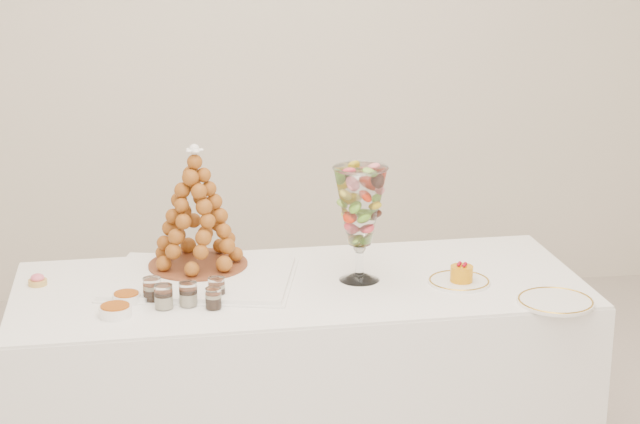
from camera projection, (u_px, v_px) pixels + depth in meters
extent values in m
cube|color=silver|center=(256.00, 7.00, 4.94)|extent=(4.50, 0.04, 2.80)
cube|color=silver|center=(473.00, 369.00, 1.13)|extent=(4.50, 0.04, 2.80)
cube|color=white|center=(301.00, 383.00, 3.53)|extent=(1.86, 0.83, 0.68)
cube|color=white|center=(300.00, 285.00, 3.43)|extent=(1.85, 0.83, 0.01)
cube|color=white|center=(201.00, 278.00, 3.45)|extent=(0.64, 0.53, 0.02)
cylinder|color=white|center=(359.00, 276.00, 3.46)|extent=(0.13, 0.13, 0.02)
cylinder|color=white|center=(359.00, 260.00, 3.44)|extent=(0.03, 0.03, 0.09)
sphere|color=white|center=(360.00, 247.00, 3.43)|extent=(0.04, 0.04, 0.04)
cylinder|color=white|center=(459.00, 282.00, 3.43)|extent=(0.20, 0.20, 0.01)
cylinder|color=white|center=(555.00, 302.00, 3.26)|extent=(0.24, 0.24, 0.01)
cylinder|color=tan|center=(38.00, 282.00, 3.41)|extent=(0.06, 0.06, 0.02)
ellipsoid|color=#E45D77|center=(37.00, 278.00, 3.41)|extent=(0.04, 0.04, 0.03)
cylinder|color=white|center=(152.00, 290.00, 3.26)|extent=(0.06, 0.06, 0.08)
cylinder|color=white|center=(188.00, 294.00, 3.23)|extent=(0.06, 0.06, 0.07)
cylinder|color=white|center=(217.00, 289.00, 3.28)|extent=(0.07, 0.07, 0.07)
cylinder|color=white|center=(164.00, 297.00, 3.21)|extent=(0.07, 0.07, 0.07)
cylinder|color=white|center=(213.00, 298.00, 3.21)|extent=(0.06, 0.06, 0.07)
cylinder|color=white|center=(127.00, 298.00, 3.27)|extent=(0.09, 0.09, 0.03)
cylinder|color=white|center=(115.00, 311.00, 3.16)|extent=(0.10, 0.10, 0.03)
cylinder|color=brown|center=(198.00, 264.00, 3.54)|extent=(0.33, 0.33, 0.01)
cone|color=#8F4A16|center=(196.00, 206.00, 3.48)|extent=(0.33, 0.33, 0.39)
sphere|color=white|center=(194.00, 151.00, 3.43)|extent=(0.04, 0.04, 0.04)
cylinder|color=orange|center=(462.00, 274.00, 3.41)|extent=(0.07, 0.07, 0.05)
sphere|color=maroon|center=(465.00, 264.00, 3.41)|extent=(0.01, 0.01, 0.01)
sphere|color=maroon|center=(460.00, 263.00, 3.42)|extent=(0.01, 0.01, 0.01)
sphere|color=maroon|center=(459.00, 265.00, 3.40)|extent=(0.01, 0.01, 0.01)
sphere|color=maroon|center=(464.00, 265.00, 3.39)|extent=(0.01, 0.01, 0.01)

